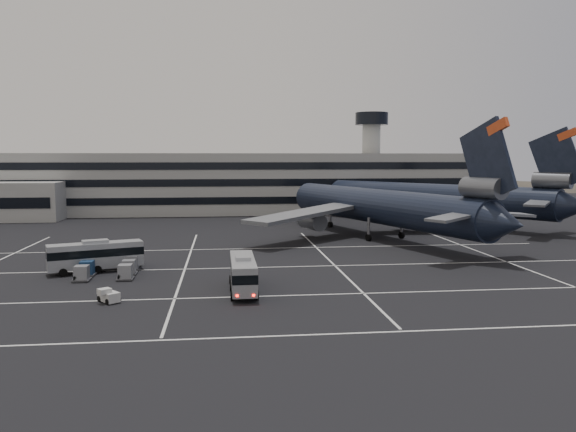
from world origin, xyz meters
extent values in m
plane|color=black|center=(0.00, 0.00, 0.00)|extent=(260.00, 260.00, 0.00)
cube|color=silver|center=(0.00, -22.00, 0.01)|extent=(90.00, 0.25, 0.01)
cube|color=silver|center=(0.00, -10.00, 0.01)|extent=(90.00, 0.25, 0.01)
cube|color=silver|center=(0.00, 4.00, 0.01)|extent=(90.00, 0.25, 0.01)
cube|color=silver|center=(0.00, 18.00, 0.01)|extent=(90.00, 0.25, 0.01)
cube|color=silver|center=(-6.00, 6.00, 0.01)|extent=(0.25, 55.00, 0.01)
cube|color=silver|center=(12.00, 6.00, 0.01)|extent=(0.25, 55.00, 0.01)
cube|color=silver|center=(34.00, 6.00, 0.01)|extent=(0.25, 55.00, 0.01)
cube|color=gray|center=(0.00, 72.00, 7.00)|extent=(120.00, 18.00, 14.00)
cube|color=black|center=(0.00, 62.95, 3.50)|extent=(118.00, 0.20, 1.60)
cube|color=black|center=(0.00, 62.95, 7.50)|extent=(118.00, 0.20, 1.60)
cube|color=black|center=(0.00, 62.95, 11.20)|extent=(118.00, 0.20, 1.60)
cylinder|color=gray|center=(35.00, 74.00, 11.00)|extent=(4.40, 4.40, 22.00)
cylinder|color=black|center=(35.00, 74.00, 22.50)|extent=(8.00, 8.00, 3.00)
ellipsoid|color=#38332B|center=(-60.00, 170.00, -10.50)|extent=(196.00, 140.00, 32.00)
ellipsoid|color=#38332B|center=(30.00, 170.00, -13.50)|extent=(252.00, 180.00, 44.00)
ellipsoid|color=#38332B|center=(110.00, 170.00, -9.00)|extent=(168.00, 120.00, 24.00)
cylinder|color=black|center=(23.57, 26.23, 5.20)|extent=(21.21, 47.14, 5.60)
cone|color=black|center=(14.88, 50.94, 5.20)|extent=(6.78, 6.10, 5.60)
cone|color=black|center=(32.37, 1.23, 5.20)|extent=(6.41, 6.39, 5.04)
cube|color=black|center=(31.21, 4.53, 12.60)|extent=(3.62, 9.10, 10.97)
cube|color=#CF451B|center=(31.71, 3.12, 16.80)|extent=(1.59, 3.23, 2.24)
cylinder|color=#595B60|center=(31.04, 5.00, 9.30)|extent=(4.54, 6.56, 2.70)
cube|color=slate|center=(26.91, 4.08, 5.80)|extent=(8.07, 6.64, 0.87)
cube|color=slate|center=(34.84, 6.87, 5.80)|extent=(7.86, 4.14, 0.87)
cube|color=slate|center=(11.12, 23.96, 4.40)|extent=(20.14, 18.67, 1.75)
cylinder|color=#595B60|center=(12.95, 27.79, 2.70)|extent=(4.37, 6.08, 2.70)
cube|color=slate|center=(34.70, 32.26, 4.40)|extent=(22.23, 6.50, 1.75)
cylinder|color=#595B60|center=(30.88, 34.10, 2.70)|extent=(4.37, 6.08, 2.70)
cylinder|color=slate|center=(18.48, 40.72, 2.20)|extent=(0.44, 0.44, 3.00)
cylinder|color=black|center=(18.48, 40.72, 0.55)|extent=(0.84, 1.20, 1.10)
cylinder|color=slate|center=(21.22, 23.28, 2.20)|extent=(0.44, 0.44, 3.00)
cylinder|color=black|center=(21.22, 23.28, 0.55)|extent=(0.84, 1.20, 1.10)
cylinder|color=slate|center=(27.26, 25.40, 2.20)|extent=(0.44, 0.44, 3.00)
cylinder|color=black|center=(27.26, 25.40, 0.55)|extent=(0.84, 1.20, 1.10)
cylinder|color=black|center=(39.19, 43.27, 5.20)|extent=(33.83, 41.37, 5.60)
cone|color=black|center=(23.14, 63.98, 5.20)|extent=(7.18, 6.99, 5.60)
cube|color=black|center=(53.28, 25.09, 12.60)|extent=(6.20, 7.79, 10.97)
cube|color=#CF451B|center=(54.20, 23.91, 16.80)|extent=(2.41, 2.89, 2.24)
cylinder|color=#595B60|center=(52.98, 25.49, 9.30)|extent=(5.81, 6.40, 2.70)
cube|color=slate|center=(49.35, 23.31, 5.80)|extent=(7.29, 7.80, 0.87)
cube|color=slate|center=(55.99, 28.45, 5.80)|extent=(8.15, 6.15, 0.87)
cylinder|color=slate|center=(39.19, 43.27, 2.20)|extent=(0.44, 0.44, 3.00)
cylinder|color=black|center=(39.19, 43.27, 0.55)|extent=(1.07, 1.18, 1.10)
cube|color=gray|center=(0.44, -7.75, 1.88)|extent=(2.35, 10.09, 2.75)
cube|color=black|center=(0.44, -7.75, 2.21)|extent=(2.41, 10.15, 0.87)
cube|color=gray|center=(0.44, -7.75, 3.42)|extent=(1.48, 2.76, 0.32)
cylinder|color=black|center=(-0.68, -11.28, 0.44)|extent=(0.30, 0.88, 0.88)
cylinder|color=black|center=(1.61, -11.27, 0.44)|extent=(0.30, 0.88, 0.88)
cylinder|color=black|center=(-0.70, -7.76, 0.44)|extent=(0.30, 0.88, 0.88)
cylinder|color=black|center=(1.59, -7.74, 0.44)|extent=(0.30, 0.88, 0.88)
cylinder|color=black|center=(-0.72, -4.23, 0.44)|extent=(0.30, 0.88, 0.88)
cylinder|color=black|center=(1.57, -4.22, 0.44)|extent=(0.30, 0.88, 0.88)
cube|color=#FF0C05|center=(-0.26, -12.81, 0.82)|extent=(0.23, 0.07, 0.20)
cube|color=#FF0C05|center=(1.21, -12.80, 0.82)|extent=(0.23, 0.07, 0.20)
cube|color=gray|center=(-16.02, 3.64, 1.94)|extent=(10.60, 5.78, 2.84)
cube|color=black|center=(-16.02, 3.64, 2.28)|extent=(10.68, 5.86, 0.90)
cube|color=gray|center=(-16.02, 3.64, 3.53)|extent=(3.19, 2.39, 0.33)
cylinder|color=black|center=(-12.19, 3.77, 0.45)|extent=(0.96, 0.60, 0.91)
cylinder|color=black|center=(-13.00, 6.00, 0.45)|extent=(0.96, 0.60, 0.91)
cylinder|color=black|center=(-15.62, 2.53, 0.45)|extent=(0.96, 0.60, 0.91)
cylinder|color=black|center=(-16.43, 4.76, 0.45)|extent=(0.96, 0.60, 0.91)
cylinder|color=black|center=(-19.05, 1.29, 0.45)|extent=(0.96, 0.60, 0.91)
cylinder|color=black|center=(-19.86, 3.51, 0.45)|extent=(0.96, 0.60, 0.91)
cube|color=beige|center=(-11.82, -10.55, 0.54)|extent=(2.25, 2.40, 0.88)
cube|color=beige|center=(-11.52, -10.93, 1.12)|extent=(1.38, 1.35, 0.49)
cylinder|color=black|center=(-11.76, -11.50, 0.27)|extent=(0.51, 0.56, 0.54)
cylinder|color=black|center=(-10.92, -10.83, 0.27)|extent=(0.51, 0.56, 0.54)
cylinder|color=black|center=(-12.73, -10.28, 0.27)|extent=(0.51, 0.56, 0.54)
cylinder|color=black|center=(-11.89, -9.61, 0.27)|extent=(0.51, 0.56, 0.54)
cube|color=#2D2D30|center=(-16.45, -1.26, 0.14)|extent=(1.76, 2.02, 0.16)
cylinder|color=black|center=(-16.45, -1.26, 0.09)|extent=(0.09, 0.18, 0.18)
cube|color=gray|center=(-16.45, -1.26, 0.95)|extent=(1.43, 1.43, 1.44)
cube|color=#2D2D30|center=(-11.94, -1.16, 0.14)|extent=(1.76, 2.02, 0.16)
cylinder|color=black|center=(-11.94, -1.16, 0.09)|extent=(0.09, 0.18, 0.18)
cube|color=gray|center=(-11.94, -1.16, 0.95)|extent=(1.43, 1.43, 1.44)
cube|color=#2D2D30|center=(-16.52, 1.45, 0.14)|extent=(1.76, 2.02, 0.16)
cylinder|color=black|center=(-16.52, 1.45, 0.09)|extent=(0.09, 0.18, 0.18)
cube|color=navy|center=(-16.52, 1.45, 0.95)|extent=(1.43, 1.43, 1.44)
cube|color=#2D2D30|center=(-12.00, 1.55, 0.14)|extent=(1.76, 2.02, 0.16)
cylinder|color=black|center=(-12.00, 1.55, 0.09)|extent=(0.09, 0.18, 0.18)
cube|color=gray|center=(-12.00, 1.55, 0.95)|extent=(1.43, 1.43, 1.44)
cube|color=#2D2D30|center=(-16.58, 4.15, 0.14)|extent=(1.76, 2.02, 0.16)
cylinder|color=black|center=(-16.58, 4.15, 0.09)|extent=(0.09, 0.18, 0.18)
cube|color=gray|center=(-16.58, 4.15, 0.95)|extent=(1.43, 1.43, 1.44)
cube|color=#2D2D30|center=(-12.06, 4.26, 0.14)|extent=(1.76, 2.02, 0.16)
cylinder|color=black|center=(-12.06, 4.26, 0.09)|extent=(0.09, 0.18, 0.18)
cube|color=gray|center=(-12.06, 4.26, 0.95)|extent=(1.43, 1.43, 1.44)
cube|color=#2D2D30|center=(-16.64, 6.86, 0.14)|extent=(1.76, 2.02, 0.16)
cylinder|color=black|center=(-16.64, 6.86, 0.09)|extent=(0.09, 0.18, 0.18)
cube|color=navy|center=(-16.64, 6.86, 0.95)|extent=(1.43, 1.43, 1.44)
cube|color=#2D2D30|center=(-12.13, 6.97, 0.14)|extent=(1.76, 2.02, 0.16)
cylinder|color=black|center=(-12.13, 6.97, 0.09)|extent=(0.09, 0.18, 0.18)
cube|color=gray|center=(-12.13, 6.97, 0.95)|extent=(1.43, 1.43, 1.44)
camera|label=1|loc=(-1.36, -62.00, 13.14)|focal=35.00mm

